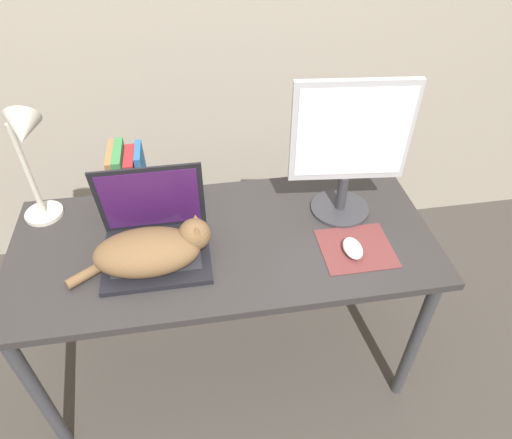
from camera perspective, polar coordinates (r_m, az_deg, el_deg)
ground_plane at (r=1.94m, az=-1.94°, el=-24.36°), size 12.00×12.00×0.00m
desk at (r=1.58m, az=-3.95°, el=-4.46°), size 1.41×0.62×0.71m
laptop at (r=1.48m, az=-12.47°, el=-2.34°), size 0.34×0.28×0.29m
cat at (r=1.43m, az=-12.81°, el=-3.72°), size 0.45×0.18×0.14m
external_monitor at (r=1.51m, az=11.60°, el=8.94°), size 0.38×0.21×0.49m
mousepad at (r=1.53m, az=12.41°, el=-3.52°), size 0.23×0.21×0.00m
computer_mouse at (r=1.50m, az=12.00°, el=-3.53°), size 0.06×0.10×0.03m
book_row at (r=1.62m, az=-15.60°, el=4.46°), size 0.12×0.16×0.26m
desk_lamp at (r=1.59m, az=-26.73°, el=7.89°), size 0.17×0.17×0.44m
webcam at (r=1.69m, az=-7.51°, el=4.18°), size 0.04×0.04×0.07m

